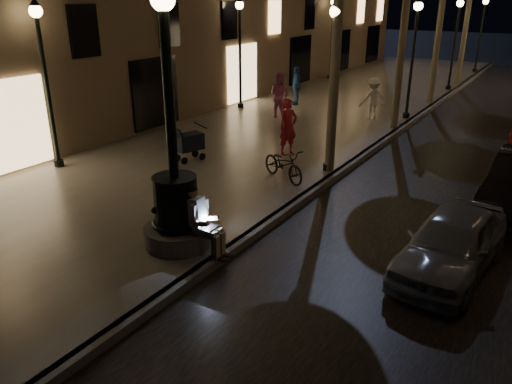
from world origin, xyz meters
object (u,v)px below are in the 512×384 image
Objects in this scene: seated_man_laptop at (200,218)px; lamp_left_c at (332,27)px; stroller at (189,142)px; bicycle at (284,164)px; pedestrian_pink at (280,95)px; pedestrian_blue at (296,86)px; fountain_lamppost at (176,199)px; lamp_curb_c at (456,32)px; lamp_left_a at (44,64)px; lamp_left_b at (240,39)px; pedestrian_red at (288,127)px; lamp_curb_b at (414,43)px; pedestrian_white at (373,98)px; lamp_curb_d at (482,25)px; car_front at (452,243)px; lamp_curb_a at (333,66)px.

lamp_left_c reaches higher than seated_man_laptop.
bicycle is (3.33, 0.07, -0.15)m from stroller.
pedestrian_blue is (-0.63, 2.72, -0.05)m from pedestrian_pink.
lamp_curb_c is at bearing 88.18° from fountain_lamppost.
lamp_left_a is at bearing 137.28° from bicycle.
lamp_left_b reaches higher than stroller.
lamp_left_c is (-6.40, 22.00, 2.02)m from fountain_lamppost.
pedestrian_pink reaches higher than pedestrian_blue.
fountain_lamppost is 6.85m from pedestrian_red.
stroller is (-3.97, 4.51, -0.13)m from seated_man_laptop.
lamp_curb_b reaches higher than pedestrian_white.
lamp_curb_d is 16.99m from pedestrian_blue.
seated_man_laptop is at bearing 116.99° from pedestrian_pink.
pedestrian_red is (-1.77, -7.24, -2.12)m from lamp_curb_b.
lamp_left_c is (-7.10, 8.00, 0.00)m from lamp_curb_b.
lamp_left_a is 12.32m from pedestrian_blue.
lamp_left_b is at bearing -90.00° from lamp_left_c.
lamp_left_b is at bearing -11.42° from pedestrian_pink.
pedestrian_white is at bearing 9.74° from lamp_left_b.
stroller is 0.71× the size of pedestrian_white.
car_front is at bearing 139.56° from pedestrian_pink.
lamp_curb_b reaches higher than bicycle.
lamp_curb_d is 17.16m from pedestrian_white.
pedestrian_white is at bearing -148.29° from pedestrian_pink.
pedestrian_pink is 2.79m from pedestrian_blue.
lamp_curb_c reaches higher than car_front.
bicycle is at bearing -12.02° from pedestrian_blue.
pedestrian_red is (-6.07, 4.56, 0.49)m from car_front.
lamp_curb_b is at bearing 87.14° from fountain_lamppost.
lamp_left_b reaches higher than pedestrian_white.
lamp_curb_c reaches higher than pedestrian_blue.
lamp_left_b is at bearing 72.27° from pedestrian_red.
lamp_left_a is (-7.10, -28.00, 0.00)m from lamp_curb_d.
lamp_left_c is at bearing 125.06° from car_front.
lamp_curb_d reaches higher than pedestrian_pink.
lamp_curb_c is 15.49m from pedestrian_red.
lamp_left_b is at bearing 90.00° from lamp_left_a.
lamp_curb_d is at bearing 90.00° from lamp_curb_b.
car_front is at bearing -41.47° from lamp_curb_a.
seated_man_laptop is 0.29× the size of lamp_curb_d.
fountain_lamppost is 2.95× the size of pedestrian_blue.
seated_man_laptop is 23.20m from lamp_left_c.
pedestrian_blue is at bearing 110.34° from seated_man_laptop.
lamp_curb_c is 9.83m from pedestrian_blue.
pedestrian_white is at bearing 88.78° from stroller.
lamp_left_a is at bearing -173.87° from car_front.
fountain_lamppost reaches higher than lamp_curb_b.
lamp_left_a is at bearing -46.48° from pedestrian_blue.
lamp_curb_c is 9.32m from pedestrian_white.
stroller is at bearing 161.41° from pedestrian_red.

